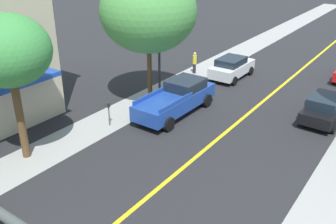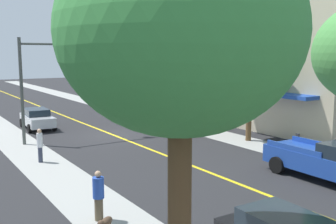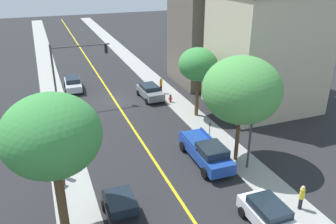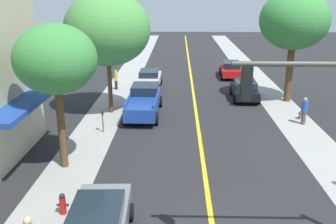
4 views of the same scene
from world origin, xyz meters
name	(u,v)px [view 1 (image 1 of 4)]	position (x,y,z in m)	size (l,w,h in m)	color
street_tree_right_corner	(148,11)	(-5.86, 15.13, 5.62)	(5.60, 5.60, 8.01)	brown
street_tree_left_far	(8,51)	(-6.63, 6.52, 5.10)	(3.65, 3.65, 6.69)	brown
parking_meter	(109,111)	(-5.66, 11.19, 0.89)	(0.12, 0.18, 1.35)	#4C4C51
street_lamp	(159,37)	(-6.05, 16.41, 3.85)	(0.70, 0.36, 6.19)	#38383D
black_sedan_right_curb	(325,108)	(3.85, 18.66, 0.78)	(2.06, 4.18, 1.51)	black
white_sedan_left_curb	(232,67)	(-3.71, 22.20, 0.82)	(2.06, 4.17, 1.56)	silver
blue_pickup_truck	(177,98)	(-3.54, 14.71, 0.93)	(2.29, 5.91, 1.83)	#1E429E
pedestrian_yellow_shirt	(195,62)	(-6.49, 21.51, 0.89)	(0.31, 0.31, 1.66)	black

